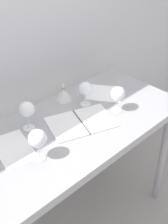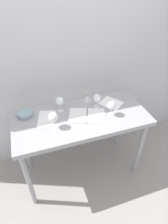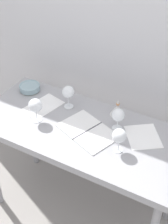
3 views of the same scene
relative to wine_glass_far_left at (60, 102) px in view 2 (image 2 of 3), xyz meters
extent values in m
plane|color=#9A9590|center=(0.18, -0.15, -1.02)|extent=(6.00, 6.00, 0.00)
cube|color=silver|center=(0.18, 0.34, 0.28)|extent=(3.80, 0.04, 2.60)
cube|color=#9B9BA1|center=(0.18, -0.15, -0.14)|extent=(1.40, 0.64, 0.04)
cube|color=#9B9BA1|center=(0.18, -0.48, -0.15)|extent=(1.40, 0.01, 0.05)
cylinder|color=#9B9BA1|center=(-0.46, -0.41, -0.59)|extent=(0.05, 0.05, 0.86)
cylinder|color=#9B9BA1|center=(0.82, -0.41, -0.59)|extent=(0.05, 0.05, 0.86)
cylinder|color=#9B9BA1|center=(-0.46, 0.11, -0.59)|extent=(0.05, 0.05, 0.86)
cylinder|color=#9B9BA1|center=(0.82, 0.11, -0.59)|extent=(0.05, 0.05, 0.86)
cylinder|color=white|center=(0.00, 0.00, -0.12)|extent=(0.07, 0.07, 0.00)
cylinder|color=white|center=(0.00, 0.00, -0.07)|extent=(0.01, 0.01, 0.09)
sphere|color=white|center=(0.00, 0.00, 0.01)|extent=(0.09, 0.09, 0.09)
cylinder|color=maroon|center=(0.00, 0.00, -0.01)|extent=(0.06, 0.06, 0.02)
cylinder|color=white|center=(0.49, -0.23, -0.12)|extent=(0.06, 0.06, 0.00)
cylinder|color=white|center=(0.49, -0.23, -0.08)|extent=(0.01, 0.01, 0.08)
sphere|color=white|center=(0.49, -0.23, 0.00)|extent=(0.09, 0.09, 0.09)
cylinder|color=maroon|center=(0.49, -0.23, -0.02)|extent=(0.06, 0.06, 0.02)
cylinder|color=white|center=(-0.11, -0.24, -0.12)|extent=(0.06, 0.06, 0.00)
cylinder|color=white|center=(-0.11, -0.24, -0.08)|extent=(0.01, 0.01, 0.08)
sphere|color=white|center=(-0.11, -0.24, 0.01)|extent=(0.09, 0.09, 0.09)
cylinder|color=maroon|center=(-0.11, -0.24, -0.01)|extent=(0.06, 0.06, 0.02)
cylinder|color=white|center=(0.40, -0.05, -0.12)|extent=(0.07, 0.07, 0.00)
cylinder|color=white|center=(0.40, -0.05, -0.08)|extent=(0.01, 0.01, 0.07)
sphere|color=white|center=(0.40, -0.05, -0.01)|extent=(0.09, 0.09, 0.09)
cylinder|color=maroon|center=(0.40, -0.05, -0.02)|extent=(0.06, 0.06, 0.03)
cube|color=white|center=(0.16, -0.14, -0.12)|extent=(0.26, 0.30, 0.01)
cube|color=white|center=(0.33, -0.20, -0.12)|extent=(0.26, 0.30, 0.01)
cube|color=#3F3F47|center=(0.24, -0.17, -0.12)|extent=(0.09, 0.23, 0.01)
cube|color=white|center=(0.58, -0.04, -0.12)|extent=(0.30, 0.30, 0.00)
cube|color=white|center=(-0.16, -0.09, -0.12)|extent=(0.23, 0.31, 0.00)
cylinder|color=#DBCC66|center=(-0.36, 0.03, -0.12)|extent=(0.14, 0.14, 0.01)
cylinder|color=#8CA8B2|center=(-0.36, 0.03, -0.10)|extent=(0.15, 0.15, 0.04)
torus|color=#8CA8B2|center=(-0.36, 0.03, -0.08)|extent=(0.16, 0.16, 0.01)
cone|color=silver|center=(0.34, 0.09, -0.08)|extent=(0.10, 0.10, 0.08)
cylinder|color=#C17F4C|center=(0.34, 0.09, -0.03)|extent=(0.02, 0.02, 0.01)
cone|color=silver|center=(0.34, 0.09, -0.01)|extent=(0.02, 0.02, 0.03)
camera|label=1|loc=(-0.78, -1.23, 0.98)|focal=51.30mm
camera|label=2|loc=(-0.27, -1.60, 1.11)|focal=30.19mm
camera|label=3|loc=(0.98, -1.55, 1.27)|focal=51.75mm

